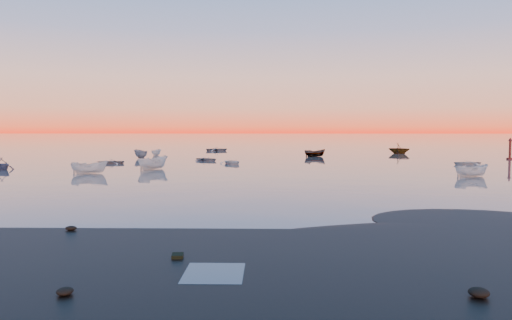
{
  "coord_description": "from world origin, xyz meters",
  "views": [
    {
      "loc": [
        -2.8,
        -27.0,
        4.97
      ],
      "look_at": [
        -3.99,
        28.0,
        1.41
      ],
      "focal_mm": 35.0,
      "sensor_mm": 36.0,
      "label": 1
    }
  ],
  "objects": [
    {
      "name": "boat_near_left",
      "position": [
        -7.53,
        41.03,
        0.0
      ],
      "size": [
        4.13,
        2.95,
        0.95
      ],
      "primitive_type": "imported",
      "rotation": [
        0.0,
        0.0,
        0.4
      ],
      "color": "silver",
      "rests_on": "ground"
    },
    {
      "name": "boat_near_center",
      "position": [
        18.04,
        24.0,
        0.0
      ],
      "size": [
        2.17,
        3.87,
        1.27
      ],
      "primitive_type": "imported",
      "rotation": [
        0.0,
        0.0,
        1.75
      ],
      "color": "silver",
      "rests_on": "ground"
    },
    {
      "name": "moored_fleet",
      "position": [
        0.0,
        53.0,
        0.0
      ],
      "size": [
        124.0,
        58.0,
        1.2
      ],
      "primitive_type": null,
      "color": "silver",
      "rests_on": "ground"
    },
    {
      "name": "mud_lobes",
      "position": [
        0.0,
        -1.0,
        0.01
      ],
      "size": [
        140.0,
        6.0,
        0.07
      ],
      "primitive_type": null,
      "color": "black",
      "rests_on": "ground"
    },
    {
      "name": "ground",
      "position": [
        0.0,
        100.0,
        0.0
      ],
      "size": [
        600.0,
        600.0,
        0.0
      ],
      "primitive_type": "plane",
      "color": "#625752",
      "rests_on": "ground"
    },
    {
      "name": "channel_marker",
      "position": [
        35.52,
        52.25,
        1.41
      ],
      "size": [
        1.0,
        1.0,
        3.56
      ],
      "color": "#48120F",
      "rests_on": "ground"
    }
  ]
}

